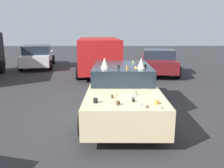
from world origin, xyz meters
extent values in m
plane|color=#2D2D30|center=(0.00, 0.00, 0.00)|extent=(60.00, 60.00, 0.00)
cube|color=beige|center=(0.00, 0.00, 0.60)|extent=(4.71, 1.88, 0.66)
cube|color=#1E2833|center=(0.45, 0.00, 1.15)|extent=(2.23, 1.71, 0.45)
cylinder|color=black|center=(-1.46, -0.94, 0.31)|extent=(0.63, 0.22, 0.63)
cylinder|color=black|center=(-1.45, 0.95, 0.31)|extent=(0.63, 0.22, 0.63)
cylinder|color=black|center=(1.45, -0.95, 0.31)|extent=(0.63, 0.22, 0.63)
cylinder|color=black|center=(1.46, 0.94, 0.31)|extent=(0.63, 0.22, 0.63)
ellipsoid|color=black|center=(1.08, -0.93, 0.47)|extent=(0.18, 0.02, 0.10)
ellipsoid|color=black|center=(0.06, -0.93, 0.43)|extent=(0.14, 0.02, 0.09)
ellipsoid|color=black|center=(-1.83, -0.92, 0.47)|extent=(0.14, 0.02, 0.10)
ellipsoid|color=black|center=(0.98, 0.92, 0.76)|extent=(0.19, 0.02, 0.16)
ellipsoid|color=black|center=(-1.24, -0.92, 0.45)|extent=(0.13, 0.02, 0.11)
ellipsoid|color=black|center=(0.20, 0.93, 0.72)|extent=(0.20, 0.02, 0.11)
ellipsoid|color=black|center=(-0.78, -0.92, 0.62)|extent=(0.18, 0.02, 0.14)
cone|color=gray|center=(-2.23, -0.64, 0.97)|extent=(0.10, 0.10, 0.09)
cone|color=silver|center=(-1.98, -0.26, 0.97)|extent=(0.09, 0.09, 0.08)
sphere|color=#51381E|center=(-1.98, 0.18, 0.97)|extent=(0.09, 0.09, 0.09)
cylinder|color=black|center=(-1.84, 0.65, 0.98)|extent=(0.10, 0.10, 0.10)
cone|color=tan|center=(-1.27, 0.23, 0.98)|extent=(0.11, 0.11, 0.10)
cylinder|color=#51381E|center=(-1.50, 0.30, 0.97)|extent=(0.06, 0.06, 0.08)
cylinder|color=orange|center=(-1.92, -0.62, 0.97)|extent=(0.10, 0.10, 0.08)
sphere|color=silver|center=(-1.52, -0.13, 0.98)|extent=(0.10, 0.10, 0.10)
sphere|color=black|center=(-1.78, -0.15, 0.97)|extent=(0.08, 0.08, 0.08)
cone|color=#51381E|center=(-2.14, -0.39, 0.96)|extent=(0.10, 0.10, 0.06)
cylinder|color=gray|center=(-1.25, -0.25, 0.98)|extent=(0.08, 0.08, 0.11)
cone|color=orange|center=(0.48, 0.51, 1.43)|extent=(0.06, 0.06, 0.10)
cone|color=#A87A38|center=(-0.10, -0.36, 1.42)|extent=(0.10, 0.10, 0.07)
cylinder|color=tan|center=(0.88, -0.38, 1.42)|extent=(0.05, 0.05, 0.07)
cylinder|color=black|center=(-0.15, 0.12, 1.43)|extent=(0.09, 0.09, 0.10)
cylinder|color=#51381E|center=(0.85, -0.49, 1.41)|extent=(0.04, 0.04, 0.06)
cylinder|color=#A87A38|center=(-0.41, -0.11, 1.43)|extent=(0.09, 0.09, 0.10)
cylinder|color=black|center=(-0.02, -0.64, 1.43)|extent=(0.09, 0.09, 0.09)
cone|color=beige|center=(-0.16, -0.51, 1.53)|extent=(0.21, 0.21, 0.30)
cone|color=beige|center=(-0.15, 0.51, 1.53)|extent=(0.21, 0.21, 0.30)
cylinder|color=black|center=(6.55, 6.62, 0.36)|extent=(0.75, 0.36, 0.72)
cube|color=#B21919|center=(6.32, 1.02, 1.14)|extent=(4.99, 2.47, 1.66)
cube|color=#1E2833|center=(4.63, 0.88, 1.47)|extent=(0.27, 1.83, 0.60)
cylinder|color=black|center=(4.96, -0.16, 0.36)|extent=(0.74, 0.30, 0.72)
cylinder|color=black|center=(4.78, 1.96, 0.36)|extent=(0.74, 0.30, 0.72)
cylinder|color=black|center=(7.85, 0.07, 0.36)|extent=(0.74, 0.30, 0.72)
cylinder|color=black|center=(7.68, 2.20, 0.36)|extent=(0.74, 0.30, 0.72)
cube|color=white|center=(8.87, 5.23, 0.60)|extent=(4.69, 2.54, 0.65)
cube|color=#1E2833|center=(8.66, 5.19, 1.19)|extent=(2.47, 1.98, 0.54)
cylinder|color=black|center=(10.06, 6.36, 0.32)|extent=(0.66, 0.34, 0.63)
cylinder|color=black|center=(10.39, 4.62, 0.32)|extent=(0.66, 0.34, 0.63)
cylinder|color=black|center=(7.36, 5.84, 0.32)|extent=(0.66, 0.34, 0.63)
cylinder|color=black|center=(7.69, 4.10, 0.32)|extent=(0.66, 0.34, 0.63)
cube|color=#5B1419|center=(6.37, -2.31, 0.60)|extent=(4.10, 2.24, 0.62)
cube|color=#1E2833|center=(6.28, -2.30, 1.14)|extent=(1.85, 1.82, 0.47)
cylinder|color=black|center=(7.68, -1.57, 0.34)|extent=(0.70, 0.30, 0.68)
cylinder|color=black|center=(7.46, -3.36, 0.34)|extent=(0.70, 0.30, 0.68)
cylinder|color=black|center=(5.28, -1.27, 0.34)|extent=(0.70, 0.30, 0.68)
cylinder|color=black|center=(5.05, -3.06, 0.34)|extent=(0.70, 0.30, 0.68)
camera|label=1|loc=(-6.44, 0.31, 2.42)|focal=36.81mm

